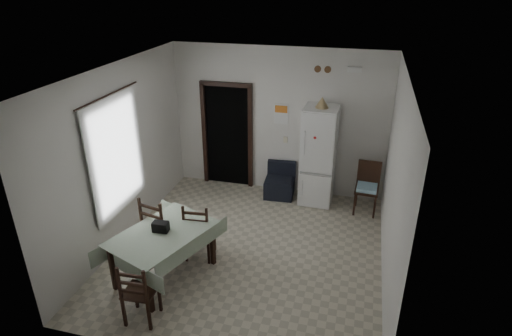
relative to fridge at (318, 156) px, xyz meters
The scene contains 25 objects.
ground 2.31m from the fridge, 113.72° to the right, with size 4.50×4.50×0.00m, color #B5AC94.
ceiling 2.87m from the fridge, 113.72° to the right, with size 4.20×4.50×0.02m, color white, non-canonical shape.
wall_back 1.03m from the fridge, 159.33° to the left, with size 4.20×0.02×2.90m, color silver, non-canonical shape.
wall_front 4.29m from the fridge, 101.47° to the right, with size 4.20×0.02×2.90m, color silver, non-canonical shape.
wall_left 3.56m from the fridge, 146.79° to the right, with size 0.02×4.50×2.90m, color silver, non-canonical shape.
wall_right 2.35m from the fridge, 57.03° to the right, with size 0.02×4.50×2.90m, color silver, non-canonical shape.
doorway 1.97m from the fridge, 164.59° to the left, with size 1.06×0.52×2.22m.
window_recess 3.73m from the fridge, 144.61° to the right, with size 0.10×1.20×1.60m, color silver.
curtain 3.64m from the fridge, 143.59° to the right, with size 0.02×1.45×1.85m, color silver.
curtain_rod 3.90m from the fridge, 143.50° to the right, with size 0.02×0.02×1.60m, color black.
calendar 1.08m from the fridge, 158.90° to the left, with size 0.28×0.02×0.40m, color white.
calendar_image 1.15m from the fridge, 159.27° to the left, with size 0.24×0.01×0.14m, color orange.
light_switch 0.78m from the fridge, 156.19° to the left, with size 0.08×0.02×0.12m, color beige.
vent_left 1.60m from the fridge, 115.90° to the left, with size 0.12×0.12×0.03m, color brown.
vent_right 1.60m from the fridge, 84.03° to the left, with size 0.12×0.12×0.03m, color brown.
emergency_light 1.70m from the fridge, 29.16° to the left, with size 0.25×0.07×0.09m, color white.
fridge is the anchor object (origin of this frame).
tan_cone 1.05m from the fridge, 81.50° to the right, with size 0.24×0.24×0.20m, color tan.
navy_seat 0.96m from the fridge, behind, with size 0.56×0.55×0.68m, color black, non-canonical shape.
corner_chair 1.07m from the fridge, 12.59° to the right, with size 0.42×0.42×0.97m, color black, non-canonical shape.
dining_table 3.45m from the fridge, 123.14° to the right, with size 0.96×1.46×0.76m, color #A0B399, non-canonical shape.
black_bag 3.39m from the fridge, 123.91° to the right, with size 0.22×0.13×0.15m, color black.
dining_chair_far_left 3.21m from the fridge, 131.92° to the right, with size 0.46×0.46×1.07m, color black, non-canonical shape.
dining_chair_far_right 2.77m from the fridge, 124.40° to the right, with size 0.42×0.42×0.98m, color black, non-canonical shape.
dining_chair_near_head 4.15m from the fridge, 115.53° to the right, with size 0.39×0.39×0.92m, color black, non-canonical shape.
Camera 1 is at (1.56, -5.53, 4.15)m, focal length 30.00 mm.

